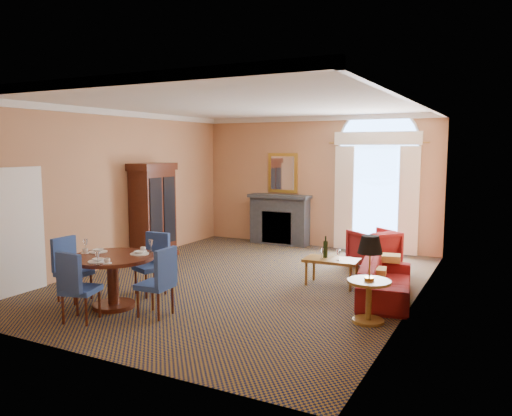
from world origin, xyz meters
The scene contains 12 objects.
ground centered at (0.00, 0.00, 0.00)m, with size 7.50×7.50×0.00m, color #101634.
room_envelope centered at (-0.03, 0.67, 2.51)m, with size 6.04×7.52×3.45m.
armoire centered at (-2.72, 0.81, 1.01)m, with size 0.60×1.07×2.10m.
dining_table centered at (-1.04, -2.24, 0.59)m, with size 1.28×1.28×1.00m.
dining_chair_north centered at (-0.99, -1.32, 0.58)m, with size 0.59×0.59×1.02m.
dining_chair_south centered at (-1.00, -3.01, 0.58)m, with size 0.56×0.56×1.02m.
dining_chair_east centered at (-0.13, -2.25, 0.58)m, with size 0.48×0.48×1.02m.
dining_chair_west centered at (-1.94, -2.26, 0.58)m, with size 0.47×0.46×1.02m.
sofa centered at (2.55, 0.14, 0.29)m, with size 1.98×0.77×0.58m, color maroon.
armchair centered at (1.84, 2.21, 0.39)m, with size 0.83×0.85×0.77m, color maroon.
coffee_table centered at (1.52, 0.46, 0.45)m, with size 0.99×0.59×0.87m.
side_table centered at (2.60, -1.10, 0.76)m, with size 0.60×0.60×1.20m.
Camera 1 is at (4.30, -7.83, 2.43)m, focal length 35.00 mm.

